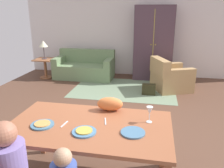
{
  "coord_description": "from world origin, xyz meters",
  "views": [
    {
      "loc": [
        0.63,
        -3.55,
        1.95
      ],
      "look_at": [
        -0.02,
        -0.17,
        0.85
      ],
      "focal_mm": 36.94,
      "sensor_mm": 36.0,
      "label": 1
    }
  ],
  "objects": [
    {
      "name": "area_rug",
      "position": [
        -0.13,
        2.08,
        0.0
      ],
      "size": [
        2.6,
        1.8,
        0.01
      ],
      "primitive_type": "cube",
      "color": "gray",
      "rests_on": "ground_plane"
    },
    {
      "name": "pizza_near_child",
      "position": [
        -0.04,
        -1.55,
        0.78
      ],
      "size": [
        0.17,
        0.17,
        0.01
      ],
      "primitive_type": "cylinder",
      "color": "gold",
      "rests_on": "plate_near_child"
    },
    {
      "name": "plate_near_woman",
      "position": [
        0.45,
        -1.47,
        0.77
      ],
      "size": [
        0.25,
        0.25,
        0.02
      ],
      "primitive_type": "cylinder",
      "color": "teal",
      "rests_on": "dining_table"
    },
    {
      "name": "dining_table",
      "position": [
        -0.04,
        -1.37,
        0.69
      ],
      "size": [
        1.78,
        1.02,
        0.76
      ],
      "color": "#975434",
      "rests_on": "ground_plane"
    },
    {
      "name": "back_wall",
      "position": [
        0.0,
        3.61,
        1.35
      ],
      "size": [
        6.93,
        0.1,
        2.7
      ],
      "primitive_type": "cube",
      "color": "silver",
      "rests_on": "ground_plane"
    },
    {
      "name": "armoire",
      "position": [
        0.55,
        3.22,
        1.05
      ],
      "size": [
        1.1,
        0.59,
        2.1
      ],
      "color": "#49333E",
      "rests_on": "ground_plane"
    },
    {
      "name": "pizza_near_man",
      "position": [
        -0.53,
        -1.49,
        0.78
      ],
      "size": [
        0.17,
        0.17,
        0.01
      ],
      "primitive_type": "cylinder",
      "color": "#D99449",
      "rests_on": "plate_near_man"
    },
    {
      "name": "knife",
      "position": [
        0.12,
        -1.27,
        0.76
      ],
      "size": [
        0.06,
        0.17,
        0.01
      ],
      "primitive_type": "cube",
      "rotation": [
        0.0,
        0.0,
        0.25
      ],
      "color": "silver",
      "rests_on": "dining_table"
    },
    {
      "name": "fork",
      "position": [
        -0.31,
        -1.42,
        0.76
      ],
      "size": [
        0.04,
        0.15,
        0.01
      ],
      "primitive_type": "cube",
      "rotation": [
        0.0,
        0.0,
        -0.13
      ],
      "color": "silver",
      "rests_on": "dining_table"
    },
    {
      "name": "couch",
      "position": [
        -1.45,
        2.94,
        0.3
      ],
      "size": [
        1.72,
        0.86,
        0.82
      ],
      "color": "#6E895E",
      "rests_on": "ground_plane"
    },
    {
      "name": "armchair",
      "position": [
        1.01,
        2.26,
        0.32
      ],
      "size": [
        1.12,
        1.12,
        0.82
      ],
      "color": "tan",
      "rests_on": "ground_plane"
    },
    {
      "name": "table_lamp",
      "position": [
        -2.61,
        2.68,
        1.01
      ],
      "size": [
        0.26,
        0.26,
        0.54
      ],
      "color": "#483A3F",
      "rests_on": "side_table"
    },
    {
      "name": "handbag",
      "position": [
        0.51,
        1.78,
        0.13
      ],
      "size": [
        0.32,
        0.16,
        0.26
      ],
      "primitive_type": "cube",
      "color": "#2C2A16",
      "rests_on": "ground_plane"
    },
    {
      "name": "plate_near_child",
      "position": [
        -0.04,
        -1.55,
        0.77
      ],
      "size": [
        0.25,
        0.25,
        0.02
      ],
      "primitive_type": "cylinder",
      "color": "teal",
      "rests_on": "dining_table"
    },
    {
      "name": "wine_glass",
      "position": [
        0.6,
        -1.19,
        0.89
      ],
      "size": [
        0.07,
        0.07,
        0.19
      ],
      "color": "silver",
      "rests_on": "dining_table"
    },
    {
      "name": "plate_near_man",
      "position": [
        -0.53,
        -1.49,
        0.77
      ],
      "size": [
        0.25,
        0.25,
        0.02
      ],
      "primitive_type": "cylinder",
      "color": "teal",
      "rests_on": "dining_table"
    },
    {
      "name": "ground_plane",
      "position": [
        0.0,
        0.48,
        -0.01
      ],
      "size": [
        6.93,
        6.16,
        0.02
      ],
      "primitive_type": "cube",
      "color": "brown"
    },
    {
      "name": "side_table",
      "position": [
        -2.61,
        2.68,
        0.38
      ],
      "size": [
        0.56,
        0.56,
        0.58
      ],
      "color": "#965D3A",
      "rests_on": "ground_plane"
    },
    {
      "name": "cat",
      "position": [
        0.11,
        -0.96,
        0.84
      ],
      "size": [
        0.33,
        0.19,
        0.17
      ],
      "primitive_type": "ellipsoid",
      "rotation": [
        0.0,
        0.0,
        0.09
      ],
      "color": "orange",
      "rests_on": "dining_table"
    }
  ]
}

